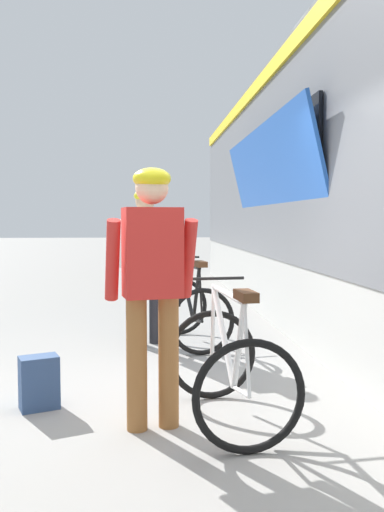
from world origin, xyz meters
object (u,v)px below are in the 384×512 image
cyclist_far_in_white (145,252)px  backpack_on_platform (39,383)px  bicycle_near_white (229,366)px  bicycle_far_black (190,309)px  cyclist_near_in_red (152,274)px

cyclist_far_in_white → backpack_on_platform: size_ratio=4.40×
cyclist_far_in_white → bicycle_near_white: size_ratio=1.56×
bicycle_far_black → bicycle_near_white: bearing=-88.4°
cyclist_near_in_red → bicycle_near_white: cyclist_near_in_red is taller
cyclist_far_in_white → backpack_on_platform: cyclist_far_in_white is taller
bicycle_near_white → backpack_on_platform: bearing=163.5°
bicycle_near_white → bicycle_far_black: same height
bicycle_near_white → bicycle_far_black: bearing=91.6°
bicycle_far_black → backpack_on_platform: bearing=-123.6°
cyclist_near_in_red → cyclist_far_in_white: size_ratio=1.00×
backpack_on_platform → cyclist_near_in_red: bearing=-49.0°
backpack_on_platform → cyclist_far_in_white: bearing=47.2°
cyclist_near_in_red → bicycle_near_white: (0.53, 0.04, -0.65)m
cyclist_far_in_white → bicycle_far_black: cyclist_far_in_white is taller
cyclist_near_in_red → bicycle_near_white: bearing=4.0°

